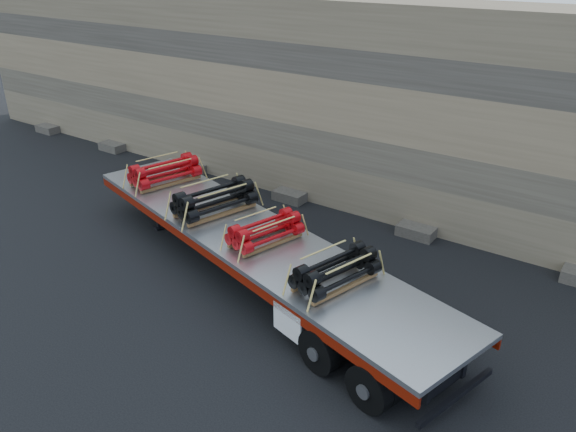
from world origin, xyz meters
name	(u,v)px	position (x,y,z in m)	size (l,w,h in m)	color
ground	(282,280)	(0.00, 0.00, 0.00)	(120.00, 120.00, 0.00)	black
rock_wall	(392,109)	(0.00, 6.50, 3.50)	(44.00, 3.00, 7.00)	#7A6B54
trailer	(251,255)	(-0.83, -0.32, 0.69)	(13.75, 2.64, 1.38)	#AEB0B6
bundle_front	(165,172)	(-5.45, 0.96, 1.76)	(1.10, 2.19, 0.78)	#AF090D
bundle_midfront	(215,200)	(-2.53, 0.15, 1.79)	(1.17, 2.33, 0.83)	black
bundle_midrear	(265,231)	(-0.18, -0.50, 1.72)	(0.97, 1.94, 0.69)	#AF090D
bundle_rear	(336,271)	(2.40, -1.21, 1.74)	(1.02, 2.04, 0.72)	black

